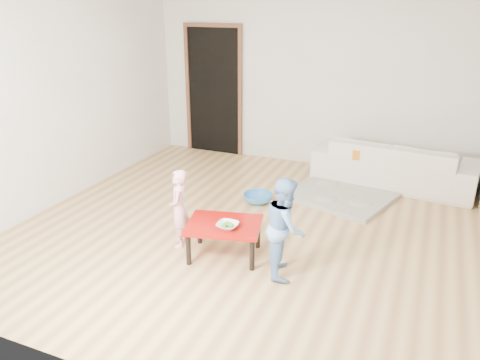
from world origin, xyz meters
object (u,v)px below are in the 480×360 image
Objects in this scene: sofa at (394,163)px; child_pink at (179,209)px; red_table at (224,240)px; bowl at (228,226)px; child_blue at (285,227)px; basin at (258,198)px.

sofa is 3.31m from child_pink.
red_table is at bearing 70.15° from sofa.
bowl is (-1.28, -2.82, 0.07)m from sofa.
basin is at bearing 11.23° from child_blue.
child_blue is 2.57× the size of basin.
child_pink reaches higher than basin.
bowl is 0.56× the size of basin.
child_blue is at bearing 1.61° from bowl.
child_blue is at bearing -60.48° from basin.
child_pink is at bearing 61.72° from sofa.
red_table is 1.41m from basin.
sofa is 5.77× the size of basin.
red_table is 3.47× the size of bowl.
basin is (-0.17, 1.39, -0.12)m from red_table.
sofa reaches higher than bowl.
child_blue is at bearing -5.37° from red_table.
child_blue reaches higher than basin.
bowl is at bearing 58.19° from child_pink.
basin is at bearing 47.93° from sofa.
child_pink reaches higher than bowl.
basin is (-0.24, 1.47, -0.33)m from bowl.
sofa reaches higher than red_table.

